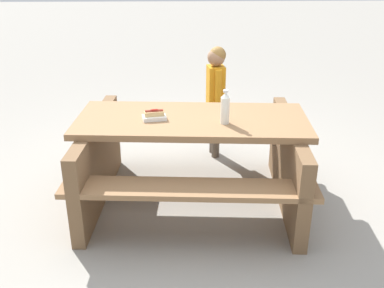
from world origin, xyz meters
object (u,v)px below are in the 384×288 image
(soda_bottle, at_px, (225,108))
(child_in_coat, at_px, (216,88))
(hotdog_tray, at_px, (154,116))
(picnic_table, at_px, (192,153))

(soda_bottle, distance_m, child_in_coat, 1.05)
(child_in_coat, bearing_deg, soda_bottle, 89.11)
(hotdog_tray, bearing_deg, soda_bottle, 169.83)
(picnic_table, xyz_separation_m, child_in_coat, (-0.26, -0.92, 0.27))
(picnic_table, relative_size, soda_bottle, 7.21)
(picnic_table, distance_m, hotdog_tray, 0.45)
(soda_bottle, bearing_deg, picnic_table, -27.28)
(picnic_table, distance_m, child_in_coat, 0.99)
(soda_bottle, bearing_deg, hotdog_tray, -10.17)
(soda_bottle, height_order, child_in_coat, child_in_coat)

